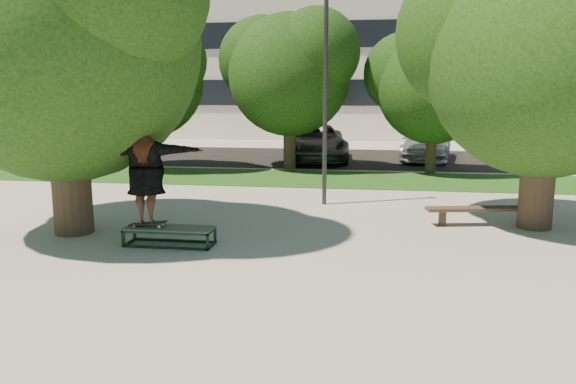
% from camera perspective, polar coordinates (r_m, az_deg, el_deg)
% --- Properties ---
extents(ground, '(120.00, 120.00, 0.00)m').
position_cam_1_polar(ground, '(10.93, -3.83, -6.25)').
color(ground, '#A19C94').
rests_on(ground, ground).
extents(grass_strip, '(30.00, 4.00, 0.02)m').
position_cam_1_polar(grass_strip, '(20.02, 4.78, 1.32)').
color(grass_strip, '#184D16').
rests_on(grass_strip, ground).
extents(asphalt_strip, '(40.00, 8.00, 0.01)m').
position_cam_1_polar(asphalt_strip, '(26.52, 3.56, 3.51)').
color(asphalt_strip, black).
rests_on(asphalt_strip, ground).
extents(tree_left, '(6.96, 5.95, 7.12)m').
position_cam_1_polar(tree_left, '(13.16, -22.26, 15.27)').
color(tree_left, '#38281E').
rests_on(tree_left, ground).
extents(tree_right, '(6.24, 5.33, 6.51)m').
position_cam_1_polar(tree_right, '(13.85, 24.48, 13.47)').
color(tree_right, '#38281E').
rests_on(tree_right, ground).
extents(bg_tree_left, '(5.28, 4.51, 5.77)m').
position_cam_1_polar(bg_tree_left, '(23.08, -14.30, 11.49)').
color(bg_tree_left, '#38281E').
rests_on(bg_tree_left, ground).
extents(bg_tree_mid, '(5.76, 4.92, 6.24)m').
position_cam_1_polar(bg_tree_mid, '(22.59, -0.01, 12.56)').
color(bg_tree_mid, '#38281E').
rests_on(bg_tree_mid, ground).
extents(bg_tree_right, '(5.04, 4.31, 5.43)m').
position_cam_1_polar(bg_tree_right, '(21.92, 14.45, 10.94)').
color(bg_tree_right, '#38281E').
rests_on(bg_tree_right, ground).
extents(lamppost, '(0.25, 0.15, 6.11)m').
position_cam_1_polar(lamppost, '(15.29, 3.82, 10.41)').
color(lamppost, '#2D2D30').
rests_on(lamppost, ground).
extents(office_building, '(30.00, 14.12, 16.00)m').
position_cam_1_polar(office_building, '(42.72, 2.84, 16.80)').
color(office_building, beige).
rests_on(office_building, ground).
extents(grind_box, '(1.80, 0.60, 0.38)m').
position_cam_1_polar(grind_box, '(11.68, -11.93, -4.41)').
color(grind_box, '#11331B').
rests_on(grind_box, ground).
extents(skater_rig, '(2.42, 1.03, 1.99)m').
position_cam_1_polar(skater_rig, '(11.60, -14.25, 1.53)').
color(skater_rig, white).
rests_on(skater_rig, grind_box).
extents(bench, '(2.82, 0.92, 0.43)m').
position_cam_1_polar(bench, '(13.88, 19.48, -1.74)').
color(bench, '#433128').
rests_on(bench, ground).
extents(car_silver_a, '(2.53, 4.64, 1.50)m').
position_cam_1_polar(car_silver_a, '(28.10, -15.22, 5.07)').
color(car_silver_a, silver).
rests_on(car_silver_a, asphalt_strip).
extents(car_dark, '(1.51, 3.92, 1.27)m').
position_cam_1_polar(car_dark, '(24.76, 2.06, 4.51)').
color(car_dark, black).
rests_on(car_dark, asphalt_strip).
extents(car_grey, '(3.37, 6.10, 1.62)m').
position_cam_1_polar(car_grey, '(25.33, 2.81, 5.03)').
color(car_grey, '#515256').
rests_on(car_grey, asphalt_strip).
extents(car_silver_b, '(2.81, 5.32, 1.47)m').
position_cam_1_polar(car_silver_b, '(26.39, 13.90, 4.79)').
color(car_silver_b, silver).
rests_on(car_silver_b, asphalt_strip).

